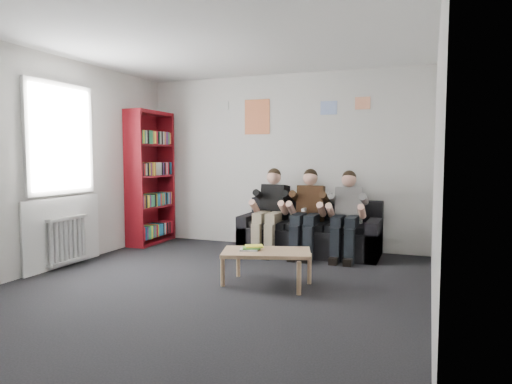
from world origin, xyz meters
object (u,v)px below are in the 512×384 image
at_px(person_middle, 307,213).
at_px(person_right, 347,215).
at_px(person_left, 270,211).
at_px(coffee_table, 266,255).
at_px(sofa, 310,234).
at_px(bookshelf, 151,178).

relative_size(person_middle, person_right, 1.01).
bearing_deg(person_left, person_right, 9.56).
xyz_separation_m(person_left, person_right, (1.12, 0.00, -0.01)).
xyz_separation_m(coffee_table, person_right, (0.60, 1.61, 0.27)).
xyz_separation_m(sofa, coffee_table, (-0.04, -1.80, 0.06)).
xyz_separation_m(person_left, person_middle, (0.56, -0.00, -0.00)).
relative_size(person_left, person_middle, 1.00).
relative_size(sofa, person_middle, 1.61).
bearing_deg(bookshelf, sofa, 1.80).
height_order(person_left, person_right, person_left).
relative_size(bookshelf, person_left, 1.73).
bearing_deg(person_left, bookshelf, -171.50).
distance_m(bookshelf, person_left, 2.13).
bearing_deg(sofa, coffee_table, -91.36).
bearing_deg(person_right, person_left, 175.23).
distance_m(bookshelf, person_right, 3.23).
relative_size(sofa, person_right, 1.63).
xyz_separation_m(person_middle, person_right, (0.56, 0.00, -0.01)).
bearing_deg(person_left, coffee_table, -62.74).
distance_m(coffee_table, person_right, 1.74).
bearing_deg(bookshelf, person_middle, -2.32).
relative_size(sofa, coffee_table, 2.08).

